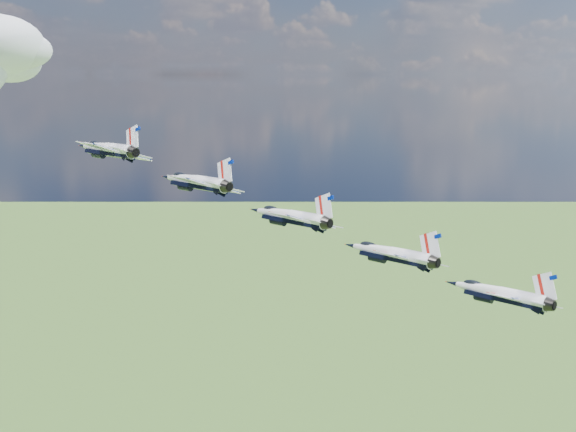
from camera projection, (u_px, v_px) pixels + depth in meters
jet_0 at (106, 149)px, 89.33m from camera, size 12.23×14.89×6.44m
jet_1 at (194, 181)px, 86.48m from camera, size 12.23×14.89×6.44m
jet_2 at (288, 216)px, 83.62m from camera, size 12.23×14.89×6.44m
jet_3 at (389, 253)px, 80.77m from camera, size 12.23×14.89×6.44m
jet_4 at (497, 293)px, 77.92m from camera, size 12.23×14.89×6.44m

